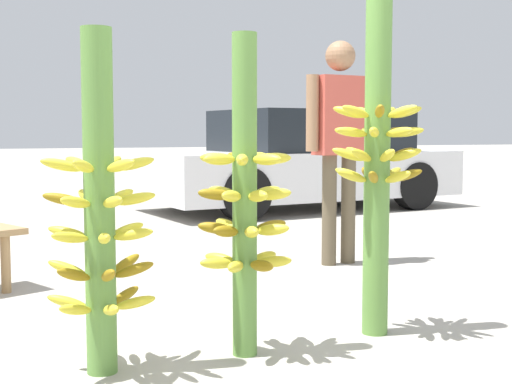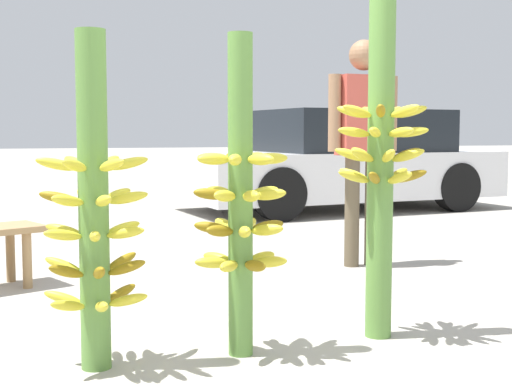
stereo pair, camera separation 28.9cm
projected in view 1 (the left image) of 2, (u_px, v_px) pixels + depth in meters
The scene contains 6 objects.
ground_plane at pixel (269, 356), 3.21m from camera, with size 80.00×80.00×0.00m, color #9E998E.
banana_stalk_left at pixel (99, 213), 2.94m from camera, with size 0.47×0.47×1.43m.
banana_stalk_center at pixel (245, 202), 3.18m from camera, with size 0.43×0.43×1.44m.
banana_stalk_right at pixel (377, 157), 3.50m from camera, with size 0.46×0.46×1.73m.
vendor_person at pixel (340, 130), 5.36m from camera, with size 0.59×0.23×1.69m.
parked_car at pixel (302, 161), 9.30m from camera, with size 4.23×2.35×1.28m.
Camera 1 is at (-1.18, -2.91, 1.01)m, focal length 50.00 mm.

